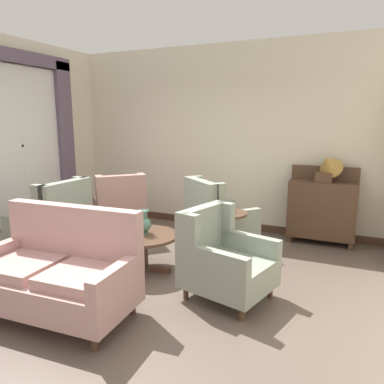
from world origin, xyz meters
name	(u,v)px	position (x,y,z in m)	size (l,w,h in m)	color
ground	(137,287)	(0.00, 0.00, 0.00)	(7.71, 7.71, 0.00)	brown
wall_back	(221,138)	(0.00, 2.75, 1.56)	(5.66, 0.08, 3.13)	beige
wall_left	(13,140)	(-2.75, 0.83, 1.56)	(0.08, 3.85, 3.13)	beige
baseboard_back	(218,223)	(0.00, 2.70, 0.06)	(5.50, 0.03, 0.12)	#4C3323
window_with_curtains	(22,135)	(-2.66, 0.92, 1.64)	(0.12, 2.16, 2.73)	silver
coffee_table	(144,241)	(-0.19, 0.47, 0.38)	(0.87, 0.87, 0.47)	#4C3323
porcelain_vase	(144,223)	(-0.20, 0.50, 0.60)	(0.19, 0.19, 0.30)	#4C7A66
settee	(58,273)	(-0.39, -0.79, 0.42)	(1.58, 0.86, 1.04)	tan
armchair_foreground_right	(216,222)	(0.41, 1.45, 0.45)	(1.13, 1.13, 1.07)	gray
armchair_beside_settee	(120,210)	(-1.26, 1.49, 0.44)	(1.10, 1.10, 1.05)	tan
armchair_back_corner	(223,260)	(0.95, 0.20, 0.41)	(1.01, 0.94, 0.95)	gray
armchair_near_sideboard	(54,227)	(-1.48, 0.28, 0.46)	(0.87, 0.82, 1.11)	gray
side_table	(226,234)	(0.72, 1.01, 0.44)	(0.52, 0.52, 0.72)	#4C3323
sideboard	(322,209)	(1.75, 2.46, 0.55)	(0.99, 0.35, 1.18)	#4C3323
gramophone	(328,166)	(1.80, 2.37, 1.22)	(0.44, 0.52, 0.52)	#4C3323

